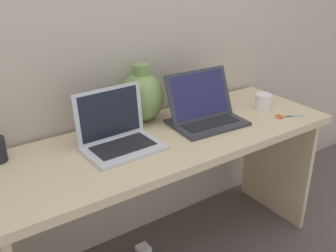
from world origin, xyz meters
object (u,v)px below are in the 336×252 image
(scissors, at_px, (285,117))
(green_vase, at_px, (142,96))
(laptop_left, at_px, (117,132))
(coffee_mug, at_px, (263,101))
(power_brick, at_px, (143,249))
(laptop_right, at_px, (204,110))

(scissors, bearing_deg, green_vase, 147.83)
(laptop_left, bearing_deg, coffee_mug, -3.69)
(power_brick, bearing_deg, scissors, -21.81)
(laptop_right, relative_size, green_vase, 1.28)
(green_vase, distance_m, power_brick, 0.86)
(green_vase, relative_size, scissors, 2.03)
(power_brick, bearing_deg, laptop_left, -154.64)
(laptop_left, height_order, coffee_mug, laptop_left)
(coffee_mug, distance_m, power_brick, 1.05)
(laptop_right, height_order, green_vase, green_vase)
(laptop_left, height_order, power_brick, laptop_left)
(laptop_right, bearing_deg, laptop_left, 178.34)
(scissors, height_order, power_brick, scissors)
(scissors, relative_size, power_brick, 2.05)
(green_vase, bearing_deg, power_brick, -127.00)
(laptop_left, xyz_separation_m, power_brick, (0.16, 0.07, -0.79))
(green_vase, bearing_deg, coffee_mug, -21.05)
(laptop_right, xyz_separation_m, scissors, (0.39, -0.20, -0.06))
(laptop_right, distance_m, green_vase, 0.32)
(scissors, bearing_deg, coffee_mug, 90.48)
(laptop_left, relative_size, scissors, 2.36)
(coffee_mug, bearing_deg, laptop_left, 176.31)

